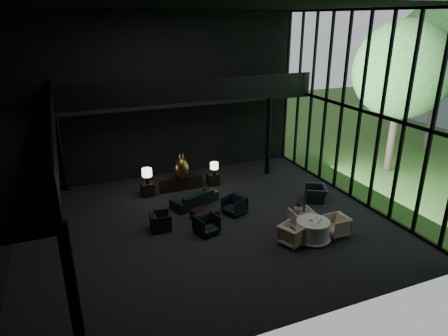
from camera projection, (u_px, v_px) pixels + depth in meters
name	position (u px, v px, depth m)	size (l,w,h in m)	color
floor	(207.00, 224.00, 15.72)	(14.00, 12.00, 0.02)	black
ceiling	(203.00, 6.00, 12.89)	(14.00, 12.00, 0.02)	black
wall_back	(164.00, 97.00, 19.49)	(14.00, 0.04, 8.00)	black
wall_front	(295.00, 188.00, 9.12)	(14.00, 0.04, 8.00)	black
curtain_wall	(361.00, 110.00, 16.79)	(0.20, 12.00, 8.00)	black
mezzanine_left	(21.00, 145.00, 12.16)	(2.00, 12.00, 0.25)	black
mezzanine_back	(189.00, 99.00, 18.99)	(12.00, 2.00, 0.25)	black
railing_left	(53.00, 123.00, 12.31)	(0.06, 12.00, 1.00)	black
railing_back	(196.00, 90.00, 17.91)	(12.00, 0.06, 1.00)	black
column_sw	(75.00, 307.00, 8.30)	(0.24, 0.24, 4.00)	black
column_nw	(60.00, 150.00, 18.16)	(0.24, 0.24, 4.00)	black
column_ne	(268.00, 137.00, 20.19)	(0.24, 0.24, 4.00)	black
tree_near	(402.00, 70.00, 19.53)	(4.80, 4.80, 7.65)	#382D23
tree_far	(444.00, 48.00, 22.78)	(5.60, 5.60, 8.80)	#382D23
console	(181.00, 183.00, 18.86)	(2.00, 0.45, 0.64)	black
bronze_urn	(182.00, 168.00, 18.34)	(0.66, 0.66, 1.23)	olive
side_table_left	(148.00, 189.00, 18.21)	(0.54, 0.54, 0.60)	black
table_lamp_left	(147.00, 173.00, 17.82)	(0.44, 0.44, 0.74)	black
side_table_right	(213.00, 179.00, 19.37)	(0.52, 0.52, 0.57)	black
table_lamp_right	(214.00, 166.00, 18.94)	(0.38, 0.38, 0.64)	black
sofa	(195.00, 196.00, 17.24)	(2.18, 0.64, 0.85)	black
lounge_armchair_west	(161.00, 220.00, 15.25)	(0.74, 0.70, 0.77)	black
lounge_armchair_east	(234.00, 204.00, 16.44)	(0.87, 0.81, 0.89)	black
lounge_armchair_south	(207.00, 223.00, 14.94)	(0.82, 0.76, 0.84)	black
window_armchair	(316.00, 192.00, 17.70)	(0.91, 0.59, 0.80)	black
coffee_table	(204.00, 215.00, 16.10)	(0.86, 0.86, 0.38)	black
dining_table	(313.00, 231.00, 14.57)	(1.37, 1.37, 0.75)	white
dining_chair_north	(302.00, 217.00, 15.33)	(0.90, 0.84, 0.93)	#BBA692
dining_chair_east	(337.00, 224.00, 14.84)	(0.86, 0.81, 0.89)	#C4A78C
dining_chair_west	(292.00, 233.00, 14.23)	(0.87, 0.81, 0.89)	beige
child	(298.00, 210.00, 15.16)	(0.30, 0.30, 0.65)	#C295A5
plate_a	(313.00, 224.00, 14.19)	(0.22, 0.22, 0.01)	white
plate_b	(316.00, 217.00, 14.67)	(0.21, 0.21, 0.01)	white
saucer	(320.00, 221.00, 14.42)	(0.16, 0.16, 0.01)	white
coffee_cup	(321.00, 219.00, 14.46)	(0.09, 0.09, 0.06)	white
cereal_bowl	(311.00, 220.00, 14.44)	(0.16, 0.16, 0.08)	white
cream_pot	(318.00, 222.00, 14.25)	(0.06, 0.06, 0.07)	#99999E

